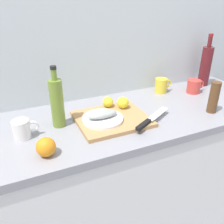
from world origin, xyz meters
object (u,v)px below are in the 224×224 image
object	(u,v)px
olive_oil_bottle	(57,102)
coffee_mug_1	(22,129)
wine_bottle	(206,65)
lemon_0	(108,102)
cutting_board	(112,119)
pepper_mill	(214,97)
chef_knife	(149,120)
coffee_mug_0	(161,85)
orange_0	(46,147)
white_plate	(103,119)
coffee_mug_2	(194,86)
fish_fillet	(103,114)

from	to	relation	value
olive_oil_bottle	coffee_mug_1	bearing A→B (deg)	-165.59
wine_bottle	lemon_0	bearing A→B (deg)	-172.46
cutting_board	pepper_mill	xyz separation A→B (m)	(0.55, -0.13, 0.08)
chef_knife	coffee_mug_0	world-z (taller)	coffee_mug_0
orange_0	cutting_board	bearing A→B (deg)	23.81
white_plate	coffee_mug_0	bearing A→B (deg)	24.86
white_plate	coffee_mug_0	size ratio (longest dim) A/B	1.75
chef_knife	pepper_mill	distance (m)	0.40
lemon_0	white_plate	bearing A→B (deg)	-122.74
orange_0	coffee_mug_2	bearing A→B (deg)	16.34
lemon_0	orange_0	bearing A→B (deg)	-144.12
coffee_mug_2	chef_knife	bearing A→B (deg)	-152.81
chef_knife	cutting_board	bearing A→B (deg)	111.67
olive_oil_bottle	coffee_mug_0	size ratio (longest dim) A/B	2.57
fish_fillet	pepper_mill	distance (m)	0.61
wine_bottle	orange_0	bearing A→B (deg)	-161.72
coffee_mug_1	coffee_mug_2	bearing A→B (deg)	6.28
white_plate	olive_oil_bottle	size ratio (longest dim) A/B	0.68
cutting_board	coffee_mug_2	xyz separation A→B (m)	(0.65, 0.14, 0.03)
cutting_board	wine_bottle	distance (m)	0.85
orange_0	pepper_mill	world-z (taller)	pepper_mill
lemon_0	coffee_mug_1	distance (m)	0.48
chef_knife	wine_bottle	bearing A→B (deg)	-0.96
cutting_board	white_plate	xyz separation A→B (m)	(-0.06, -0.01, 0.02)
lemon_0	cutting_board	bearing A→B (deg)	-103.64
chef_knife	wine_bottle	xyz separation A→B (m)	(0.66, 0.35, 0.11)
fish_fillet	chef_knife	bearing A→B (deg)	-28.97
chef_knife	pepper_mill	xyz separation A→B (m)	(0.40, -0.01, 0.06)
wine_bottle	coffee_mug_0	bearing A→B (deg)	179.99
fish_fillet	chef_knife	world-z (taller)	fish_fillet
white_plate	orange_0	world-z (taller)	orange_0
chef_knife	orange_0	distance (m)	0.51
olive_oil_bottle	cutting_board	bearing A→B (deg)	-13.52
lemon_0	coffee_mug_0	xyz separation A→B (m)	(0.43, 0.10, -0.00)
coffee_mug_2	orange_0	xyz separation A→B (m)	(-1.01, -0.30, -0.00)
cutting_board	white_plate	bearing A→B (deg)	-170.38
lemon_0	coffee_mug_0	distance (m)	0.44
white_plate	wine_bottle	distance (m)	0.90
lemon_0	pepper_mill	distance (m)	0.58
coffee_mug_0	orange_0	bearing A→B (deg)	-154.66
chef_knife	coffee_mug_1	bearing A→B (deg)	137.91
white_plate	coffee_mug_1	world-z (taller)	coffee_mug_1
pepper_mill	chef_knife	bearing A→B (deg)	178.86
cutting_board	chef_knife	bearing A→B (deg)	-39.64
coffee_mug_2	cutting_board	bearing A→B (deg)	-168.11
cutting_board	wine_bottle	size ratio (longest dim) A/B	1.03
wine_bottle	orange_0	world-z (taller)	wine_bottle
white_plate	olive_oil_bottle	world-z (taller)	olive_oil_bottle
coffee_mug_0	cutting_board	bearing A→B (deg)	-153.47
lemon_0	coffee_mug_2	world-z (taller)	coffee_mug_2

